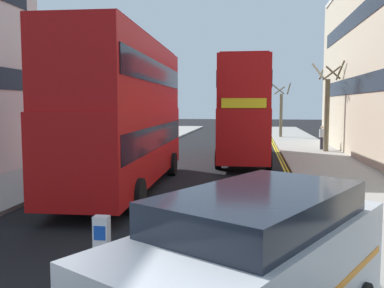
# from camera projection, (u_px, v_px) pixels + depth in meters

# --- Properties ---
(sidewalk_right) EXTENTS (4.00, 80.00, 0.14)m
(sidewalk_right) POSITION_uv_depth(u_px,v_px,m) (336.00, 173.00, 19.44)
(sidewalk_right) COLOR #9E9991
(sidewalk_right) RESTS_ON ground
(sidewalk_left) EXTENTS (4.00, 80.00, 0.14)m
(sidewalk_left) POSITION_uv_depth(u_px,v_px,m) (70.00, 167.00, 21.34)
(sidewalk_left) COLOR #9E9991
(sidewalk_left) RESTS_ON ground
(kerb_line_outer) EXTENTS (0.10, 56.00, 0.01)m
(kerb_line_outer) POSITION_uv_depth(u_px,v_px,m) (293.00, 181.00, 17.78)
(kerb_line_outer) COLOR yellow
(kerb_line_outer) RESTS_ON ground
(kerb_line_inner) EXTENTS (0.10, 56.00, 0.01)m
(kerb_line_inner) POSITION_uv_depth(u_px,v_px,m) (289.00, 181.00, 17.81)
(kerb_line_inner) COLOR yellow
(kerb_line_inner) RESTS_ON ground
(traffic_island) EXTENTS (1.10, 2.20, 0.10)m
(traffic_island) POSITION_uv_depth(u_px,v_px,m) (103.00, 278.00, 7.71)
(traffic_island) COLOR #9E9991
(traffic_island) RESTS_ON ground
(keep_left_bollard) EXTENTS (0.36, 0.28, 1.11)m
(keep_left_bollard) POSITION_uv_depth(u_px,v_px,m) (102.00, 248.00, 7.66)
(keep_left_bollard) COLOR silver
(keep_left_bollard) RESTS_ON traffic_island
(double_decker_bus_away) EXTENTS (3.10, 10.89, 5.64)m
(double_decker_bus_away) POSITION_uv_depth(u_px,v_px,m) (126.00, 110.00, 15.76)
(double_decker_bus_away) COLOR #B20F0F
(double_decker_bus_away) RESTS_ON ground
(double_decker_bus_oncoming) EXTENTS (2.96, 10.85, 5.64)m
(double_decker_bus_oncoming) POSITION_uv_depth(u_px,v_px,m) (244.00, 108.00, 24.03)
(double_decker_bus_oncoming) COLOR #B20F0F
(double_decker_bus_oncoming) RESTS_ON ground
(taxi_minivan) EXTENTS (4.01, 5.10, 2.12)m
(taxi_minivan) POSITION_uv_depth(u_px,v_px,m) (251.00, 275.00, 5.33)
(taxi_minivan) COLOR silver
(taxi_minivan) RESTS_ON ground
(pedestrian_far) EXTENTS (0.34, 0.22, 1.62)m
(pedestrian_far) POSITION_uv_depth(u_px,v_px,m) (322.00, 137.00, 28.94)
(pedestrian_far) COLOR #2D2D38
(pedestrian_far) RESTS_ON sidewalk_right
(street_tree_near) EXTENTS (1.95, 1.89, 5.90)m
(street_tree_near) POSITION_uv_depth(u_px,v_px,m) (327.00, 108.00, 27.73)
(street_tree_near) COLOR #6B6047
(street_tree_near) RESTS_ON sidewalk_right
(street_tree_mid) EXTENTS (1.80, 1.78, 5.13)m
(street_tree_mid) POSITION_uv_depth(u_px,v_px,m) (281.00, 111.00, 40.33)
(street_tree_mid) COLOR #6B6047
(street_tree_mid) RESTS_ON sidewalk_right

